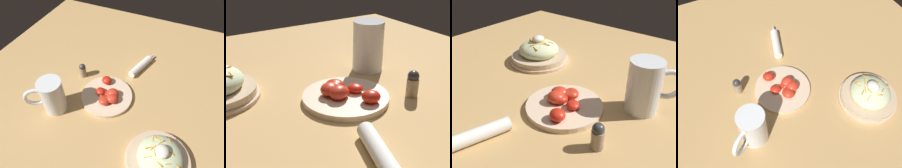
# 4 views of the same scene
# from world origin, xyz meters

# --- Properties ---
(ground_plane) EXTENTS (1.43, 1.43, 0.00)m
(ground_plane) POSITION_xyz_m (0.00, 0.00, 0.00)
(ground_plane) COLOR tan
(salad_plate) EXTENTS (0.22, 0.22, 0.10)m
(salad_plate) POSITION_xyz_m (0.18, 0.22, 0.03)
(salad_plate) COLOR #D1B28E
(salad_plate) RESTS_ON ground_plane
(beer_mug) EXTENTS (0.12, 0.14, 0.15)m
(beer_mug) POSITION_xyz_m (0.13, -0.23, 0.07)
(beer_mug) COLOR white
(beer_mug) RESTS_ON ground_plane
(napkin_roll) EXTENTS (0.18, 0.08, 0.04)m
(napkin_roll) POSITION_xyz_m (-0.23, 0.02, 0.02)
(napkin_roll) COLOR white
(napkin_roll) RESTS_ON ground_plane
(tomato_plate) EXTENTS (0.22, 0.22, 0.05)m
(tomato_plate) POSITION_xyz_m (0.00, -0.05, 0.02)
(tomato_plate) COLOR beige
(tomato_plate) RESTS_ON ground_plane
(salt_shaker) EXTENTS (0.03, 0.03, 0.07)m
(salt_shaker) POSITION_xyz_m (-0.07, -0.21, 0.04)
(salt_shaker) COLOR gray
(salt_shaker) RESTS_ON ground_plane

